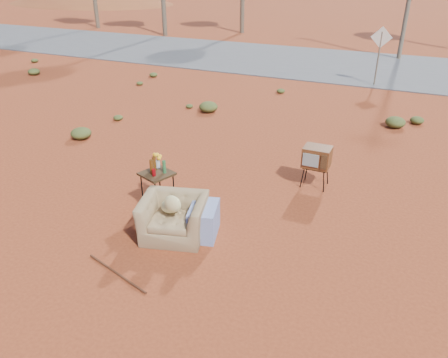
% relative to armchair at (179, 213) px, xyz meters
% --- Properties ---
extents(ground, '(140.00, 140.00, 0.00)m').
position_rel_armchair_xyz_m(ground, '(0.46, -0.00, -0.46)').
color(ground, brown).
rests_on(ground, ground).
extents(highway, '(140.00, 7.00, 0.04)m').
position_rel_armchair_xyz_m(highway, '(0.46, 15.00, -0.44)').
color(highway, '#565659').
rests_on(highway, ground).
extents(dirt_mound, '(26.00, 18.00, 2.00)m').
position_rel_armchair_xyz_m(dirt_mound, '(-29.54, 34.00, -0.46)').
color(dirt_mound, brown).
rests_on(dirt_mound, ground).
extents(armchair, '(1.43, 1.15, 0.98)m').
position_rel_armchair_xyz_m(armchair, '(0.00, 0.00, 0.00)').
color(armchair, olive).
rests_on(armchair, ground).
extents(tv_unit, '(0.57, 0.47, 0.91)m').
position_rel_armchair_xyz_m(tv_unit, '(1.77, 2.84, 0.22)').
color(tv_unit, black).
rests_on(tv_unit, ground).
extents(side_table, '(0.70, 0.70, 1.10)m').
position_rel_armchair_xyz_m(side_table, '(-0.85, 0.69, 0.35)').
color(side_table, '#352413').
rests_on(side_table, ground).
extents(rusty_bar, '(1.37, 0.45, 0.04)m').
position_rel_armchair_xyz_m(rusty_bar, '(-0.39, -1.37, -0.44)').
color(rusty_bar, '#4C2114').
rests_on(rusty_bar, ground).
extents(road_sign, '(0.78, 0.06, 2.19)m').
position_rel_armchair_xyz_m(road_sign, '(1.96, 12.00, 1.04)').
color(road_sign, brown).
rests_on(road_sign, ground).
extents(scrub_patch, '(17.49, 8.07, 0.33)m').
position_rel_armchair_xyz_m(scrub_patch, '(-0.37, 4.41, -0.32)').
color(scrub_patch, '#444C21').
rests_on(scrub_patch, ground).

